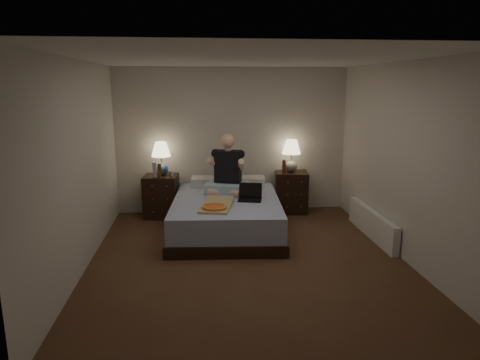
{
  "coord_description": "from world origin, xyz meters",
  "views": [
    {
      "loc": [
        -0.61,
        -5.13,
        2.21
      ],
      "look_at": [
        0.0,
        0.9,
        0.85
      ],
      "focal_mm": 32.0,
      "sensor_mm": 36.0,
      "label": 1
    }
  ],
  "objects": [
    {
      "name": "beer_bottle_right",
      "position": [
        0.86,
        1.94,
        0.83
      ],
      "size": [
        0.06,
        0.06,
        0.23
      ],
      "primitive_type": "cylinder",
      "color": "#53240B",
      "rests_on": "nightstand_right"
    },
    {
      "name": "floor",
      "position": [
        0.0,
        0.0,
        0.0
      ],
      "size": [
        4.0,
        4.5,
        0.0
      ],
      "primitive_type": "cube",
      "color": "brown",
      "rests_on": "ground"
    },
    {
      "name": "soda_can",
      "position": [
        -1.05,
        1.87,
        0.76
      ],
      "size": [
        0.07,
        0.07,
        0.1
      ],
      "primitive_type": "cylinder",
      "color": "#B7B7B2",
      "rests_on": "nightstand_left"
    },
    {
      "name": "person",
      "position": [
        -0.15,
        1.44,
        0.99
      ],
      "size": [
        0.79,
        0.7,
        0.93
      ],
      "primitive_type": null,
      "rotation": [
        0.0,
        0.0,
        -0.31
      ],
      "color": "black",
      "rests_on": "bed"
    },
    {
      "name": "radiator",
      "position": [
        1.93,
        0.65,
        0.2
      ],
      "size": [
        0.1,
        1.6,
        0.4
      ],
      "primitive_type": "cube",
      "color": "white",
      "rests_on": "floor"
    },
    {
      "name": "bed",
      "position": [
        -0.19,
        1.09,
        0.26
      ],
      "size": [
        1.72,
        2.21,
        0.52
      ],
      "primitive_type": "cube",
      "rotation": [
        0.0,
        0.0,
        -0.07
      ],
      "color": "#5568AA",
      "rests_on": "floor"
    },
    {
      "name": "wall_front",
      "position": [
        0.0,
        -2.25,
        1.25
      ],
      "size": [
        4.0,
        0.0,
        2.5
      ],
      "primitive_type": "cube",
      "rotation": [
        -1.57,
        0.0,
        0.0
      ],
      "color": "silver",
      "rests_on": "ground"
    },
    {
      "name": "lamp_left",
      "position": [
        -1.21,
        2.02,
        0.99
      ],
      "size": [
        0.39,
        0.39,
        0.56
      ],
      "primitive_type": null,
      "rotation": [
        0.0,
        0.0,
        -0.24
      ],
      "color": "#264B8B",
      "rests_on": "nightstand_left"
    },
    {
      "name": "nightstand_left",
      "position": [
        -1.23,
        1.98,
        0.36
      ],
      "size": [
        0.6,
        0.55,
        0.71
      ],
      "primitive_type": "cube",
      "rotation": [
        0.0,
        0.0,
        -0.11
      ],
      "color": "black",
      "rests_on": "floor"
    },
    {
      "name": "wall_right",
      "position": [
        2.0,
        0.0,
        1.25
      ],
      "size": [
        0.0,
        4.5,
        2.5
      ],
      "primitive_type": "cube",
      "rotation": [
        1.57,
        0.0,
        -1.57
      ],
      "color": "silver",
      "rests_on": "ground"
    },
    {
      "name": "ceiling",
      "position": [
        0.0,
        0.0,
        2.5
      ],
      "size": [
        4.0,
        4.5,
        0.0
      ],
      "primitive_type": "cube",
      "rotation": [
        3.14,
        0.0,
        0.0
      ],
      "color": "white",
      "rests_on": "ground"
    },
    {
      "name": "pizza_box",
      "position": [
        -0.39,
        0.48,
        0.56
      ],
      "size": [
        0.56,
        0.83,
        0.08
      ],
      "primitive_type": null,
      "rotation": [
        0.0,
        0.0,
        -0.22
      ],
      "color": "tan",
      "rests_on": "bed"
    },
    {
      "name": "lamp_right",
      "position": [
        1.01,
        2.05,
        1.0
      ],
      "size": [
        0.32,
        0.32,
        0.56
      ],
      "primitive_type": null,
      "rotation": [
        0.0,
        0.0,
        -0.0
      ],
      "color": "gray",
      "rests_on": "nightstand_right"
    },
    {
      "name": "laptop",
      "position": [
        0.15,
        0.94,
        0.64
      ],
      "size": [
        0.39,
        0.34,
        0.24
      ],
      "primitive_type": null,
      "rotation": [
        0.0,
        0.0,
        -0.21
      ],
      "color": "black",
      "rests_on": "bed"
    },
    {
      "name": "wall_left",
      "position": [
        -2.0,
        0.0,
        1.25
      ],
      "size": [
        0.0,
        4.5,
        2.5
      ],
      "primitive_type": "cube",
      "rotation": [
        1.57,
        0.0,
        1.57
      ],
      "color": "silver",
      "rests_on": "ground"
    },
    {
      "name": "nightstand_right",
      "position": [
        1.02,
        2.04,
        0.36
      ],
      "size": [
        0.62,
        0.57,
        0.72
      ],
      "primitive_type": "cube",
      "rotation": [
        0.0,
        0.0,
        -0.14
      ],
      "color": "black",
      "rests_on": "floor"
    },
    {
      "name": "water_bottle",
      "position": [
        -1.31,
        1.86,
        0.84
      ],
      "size": [
        0.07,
        0.07,
        0.25
      ],
      "primitive_type": "cylinder",
      "color": "silver",
      "rests_on": "nightstand_left"
    },
    {
      "name": "wall_back",
      "position": [
        0.0,
        2.25,
        1.25
      ],
      "size": [
        4.0,
        0.0,
        2.5
      ],
      "primitive_type": "cube",
      "rotation": [
        1.57,
        0.0,
        0.0
      ],
      "color": "silver",
      "rests_on": "ground"
    },
    {
      "name": "beer_bottle_left",
      "position": [
        -1.23,
        1.83,
        0.83
      ],
      "size": [
        0.06,
        0.06,
        0.23
      ],
      "primitive_type": "cylinder",
      "color": "#62380E",
      "rests_on": "nightstand_left"
    }
  ]
}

